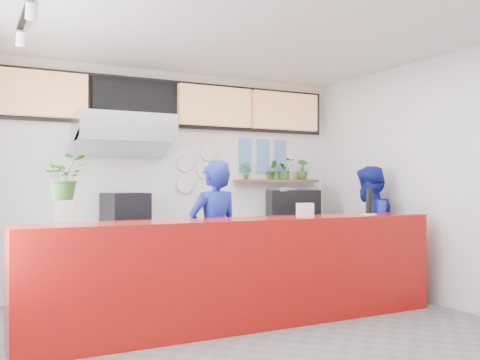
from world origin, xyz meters
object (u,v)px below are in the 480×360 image
object	(u,v)px
service_counter	(245,272)
espresso_machine	(292,206)
staff_center	(214,237)
panini_oven	(125,210)
staff_right	(369,231)
pepper_mill	(369,201)

from	to	relation	value
service_counter	espresso_machine	world-z (taller)	espresso_machine
espresso_machine	staff_center	world-z (taller)	staff_center
panini_oven	staff_right	bearing A→B (deg)	-31.97
staff_center	pepper_mill	world-z (taller)	staff_center
service_counter	staff_center	xyz separation A→B (m)	(-0.08, 0.59, 0.31)
espresso_machine	pepper_mill	world-z (taller)	pepper_mill
staff_right	pepper_mill	bearing A→B (deg)	19.28
panini_oven	staff_center	bearing A→B (deg)	-69.39
service_counter	espresso_machine	size ratio (longest dim) A/B	6.23
espresso_machine	pepper_mill	size ratio (longest dim) A/B	2.43
service_counter	staff_right	world-z (taller)	staff_right
staff_center	staff_right	distance (m)	2.21
panini_oven	staff_right	size ratio (longest dim) A/B	0.29
staff_right	espresso_machine	bearing A→B (deg)	-102.26
panini_oven	staff_center	size ratio (longest dim) A/B	0.29
service_counter	pepper_mill	world-z (taller)	pepper_mill
staff_right	service_counter	bearing A→B (deg)	-15.07
staff_center	pepper_mill	bearing A→B (deg)	151.45
service_counter	staff_right	size ratio (longest dim) A/B	2.66
panini_oven	service_counter	bearing A→B (deg)	-76.04
panini_oven	espresso_machine	size ratio (longest dim) A/B	0.68
staff_right	panini_oven	bearing A→B (deg)	-53.08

